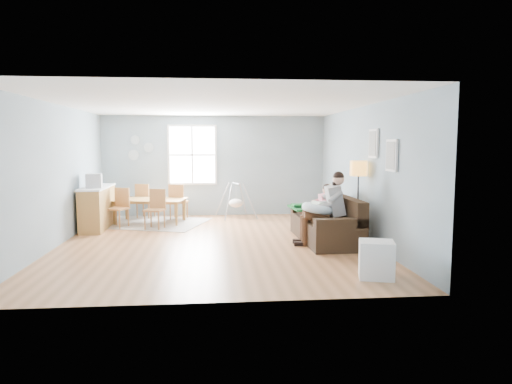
{
  "coord_description": "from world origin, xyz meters",
  "views": [
    {
      "loc": [
        0.0,
        -8.94,
        1.94
      ],
      "look_at": [
        0.81,
        -0.05,
        1.0
      ],
      "focal_mm": 32.0,
      "sensor_mm": 36.0,
      "label": 1
    }
  ],
  "objects": [
    {
      "name": "beige_pillow",
      "position": [
        2.48,
        0.52,
        0.82
      ],
      "size": [
        0.17,
        0.53,
        0.52
      ],
      "primitive_type": "cube",
      "rotation": [
        0.0,
        0.0,
        0.05
      ],
      "color": "#BEAC91",
      "rests_on": "sofa"
    },
    {
      "name": "wall_plates",
      "position": [
        -2.0,
        3.47,
        1.83
      ],
      "size": [
        0.67,
        0.02,
        0.66
      ],
      "color": "#97ACB5",
      "rests_on": "room"
    },
    {
      "name": "green_throw",
      "position": [
        2.15,
        0.67,
        0.57
      ],
      "size": [
        1.09,
        0.93,
        0.04
      ],
      "primitive_type": "cube",
      "rotation": [
        0.0,
        0.0,
        0.08
      ],
      "color": "#135724",
      "rests_on": "sofa"
    },
    {
      "name": "rug",
      "position": [
        -1.6,
        2.35,
        0.01
      ],
      "size": [
        3.05,
        2.65,
        0.01
      ],
      "primitive_type": "cube",
      "rotation": [
        0.0,
        0.0,
        -0.31
      ],
      "color": "gray",
      "rests_on": "room"
    },
    {
      "name": "chair_nw",
      "position": [
        -1.85,
        3.1,
        0.52
      ],
      "size": [
        0.53,
        0.53,
        0.91
      ],
      "color": "brown",
      "rests_on": "rug"
    },
    {
      "name": "infant",
      "position": [
        1.96,
        -0.37,
        0.78
      ],
      "size": [
        0.23,
        0.39,
        0.14
      ],
      "color": "silver",
      "rests_on": "nursing_pillow"
    },
    {
      "name": "toddler",
      "position": [
        2.17,
        0.13,
        0.77
      ],
      "size": [
        0.57,
        0.28,
        0.9
      ],
      "color": "silver",
      "rests_on": "sofa"
    },
    {
      "name": "dining_table",
      "position": [
        -1.6,
        2.35,
        0.3
      ],
      "size": [
        1.84,
        1.24,
        0.6
      ],
      "primitive_type": "imported",
      "rotation": [
        0.0,
        0.0,
        -0.18
      ],
      "color": "#9C6633",
      "rests_on": "rug"
    },
    {
      "name": "pictures",
      "position": [
        2.97,
        -1.05,
        1.85
      ],
      "size": [
        0.05,
        1.34,
        0.74
      ],
      "color": "white",
      "rests_on": "room"
    },
    {
      "name": "father",
      "position": [
        2.13,
        -0.4,
        0.76
      ],
      "size": [
        0.99,
        0.47,
        1.42
      ],
      "color": "gray",
      "rests_on": "sofa"
    },
    {
      "name": "room",
      "position": [
        0.0,
        0.0,
        2.42
      ],
      "size": [
        8.4,
        9.4,
        3.9
      ],
      "color": "#A06438"
    },
    {
      "name": "chair_ne",
      "position": [
        -0.96,
        2.81,
        0.53
      ],
      "size": [
        0.51,
        0.51,
        0.93
      ],
      "color": "brown",
      "rests_on": "rug"
    },
    {
      "name": "chair_sw",
      "position": [
        -2.23,
        1.88,
        0.52
      ],
      "size": [
        0.55,
        0.55,
        0.92
      ],
      "color": "brown",
      "rests_on": "rug"
    },
    {
      "name": "storage_cube",
      "position": [
        2.32,
        -2.65,
        0.27
      ],
      "size": [
        0.59,
        0.55,
        0.54
      ],
      "color": "white",
      "rests_on": "room"
    },
    {
      "name": "monitor",
      "position": [
        -2.68,
        1.42,
        1.13
      ],
      "size": [
        0.37,
        0.36,
        0.31
      ],
      "color": "#ACABB0",
      "rests_on": "counter"
    },
    {
      "name": "nursing_pillow",
      "position": [
        1.97,
        -0.41,
        0.71
      ],
      "size": [
        0.65,
        0.64,
        0.25
      ],
      "primitive_type": "torus",
      "rotation": [
        0.0,
        0.14,
        0.04
      ],
      "color": "silver",
      "rests_on": "father"
    },
    {
      "name": "window",
      "position": [
        -0.6,
        3.46,
        1.65
      ],
      "size": [
        1.32,
        0.08,
        1.62
      ],
      "color": "white",
      "rests_on": "room"
    },
    {
      "name": "floor_lamp",
      "position": [
        2.8,
        -0.26,
        1.33
      ],
      "size": [
        0.32,
        0.32,
        1.61
      ],
      "color": "black",
      "rests_on": "room"
    },
    {
      "name": "sofa",
      "position": [
        2.26,
        -0.08,
        0.32
      ],
      "size": [
        1.04,
        2.27,
        0.91
      ],
      "color": "black",
      "rests_on": "room"
    },
    {
      "name": "counter",
      "position": [
        -2.7,
        1.75,
        0.49
      ],
      "size": [
        0.54,
        1.75,
        0.97
      ],
      "color": "#9C6633",
      "rests_on": "room"
    },
    {
      "name": "chair_se",
      "position": [
        -1.36,
        1.6,
        0.52
      ],
      "size": [
        0.51,
        0.51,
        0.91
      ],
      "color": "brown",
      "rests_on": "rug"
    },
    {
      "name": "baby_swing",
      "position": [
        0.55,
        2.92,
        0.41
      ],
      "size": [
        1.11,
        1.12,
        0.92
      ],
      "color": "#ACABB0",
      "rests_on": "room"
    }
  ]
}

